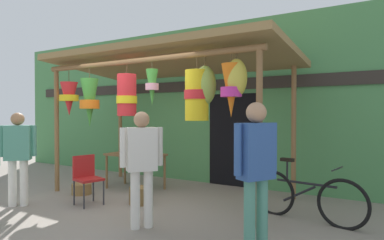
{
  "coord_description": "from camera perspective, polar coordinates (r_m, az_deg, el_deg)",
  "views": [
    {
      "loc": [
        3.82,
        -4.51,
        1.57
      ],
      "look_at": [
        0.49,
        1.04,
        1.45
      ],
      "focal_mm": 31.45,
      "sensor_mm": 36.0,
      "label": 1
    }
  ],
  "objects": [
    {
      "name": "ground_plane",
      "position": [
        6.12,
        -9.21,
        -13.79
      ],
      "size": [
        30.0,
        30.0,
        0.0
      ],
      "primitive_type": "plane",
      "color": "gray"
    },
    {
      "name": "shopper_by_bananas",
      "position": [
        6.44,
        -27.43,
        -4.72
      ],
      "size": [
        0.45,
        0.44,
        1.59
      ],
      "color": "silver",
      "rests_on": "ground_plane"
    },
    {
      "name": "market_stall_canopy",
      "position": [
        6.29,
        -4.93,
        7.98
      ],
      "size": [
        4.77,
        2.34,
        2.76
      ],
      "color": "brown",
      "rests_on": "ground_plane"
    },
    {
      "name": "parked_bicycle",
      "position": [
        5.31,
        18.65,
        -12.27
      ],
      "size": [
        1.74,
        0.45,
        0.92
      ],
      "color": "black",
      "rests_on": "ground_plane"
    },
    {
      "name": "shop_facade",
      "position": [
        7.82,
        1.78,
        2.61
      ],
      "size": [
        12.28,
        0.29,
        3.56
      ],
      "color": "#47844C",
      "rests_on": "ground_plane"
    },
    {
      "name": "wicker_basket_by_table",
      "position": [
        6.04,
        -8.88,
        -12.54
      ],
      "size": [
        0.36,
        0.36,
        0.29
      ],
      "primitive_type": "cylinder",
      "color": "brown",
      "rests_on": "ground_plane"
    },
    {
      "name": "flower_heap_on_table",
      "position": [
        7.03,
        -9.51,
        -5.1
      ],
      "size": [
        0.72,
        0.51,
        0.15
      ],
      "color": "red",
      "rests_on": "display_table"
    },
    {
      "name": "display_table",
      "position": [
        7.14,
        -9.57,
        -6.34
      ],
      "size": [
        1.19,
        0.66,
        0.74
      ],
      "color": "brown",
      "rests_on": "ground_plane"
    },
    {
      "name": "folding_chair",
      "position": [
        6.17,
        -17.44,
        -8.92
      ],
      "size": [
        0.49,
        0.49,
        0.84
      ],
      "color": "#AD1E1E",
      "rests_on": "ground_plane"
    },
    {
      "name": "wicker_basket_spare",
      "position": [
        7.02,
        -18.22,
        -11.02
      ],
      "size": [
        0.38,
        0.38,
        0.21
      ],
      "primitive_type": "cylinder",
      "color": "olive",
      "rests_on": "ground_plane"
    },
    {
      "name": "customer_foreground",
      "position": [
        3.85,
        10.81,
        -7.36
      ],
      "size": [
        0.39,
        0.53,
        1.7
      ],
      "color": "#4C8E7A",
      "rests_on": "ground_plane"
    },
    {
      "name": "vendor_in_orange",
      "position": [
        4.67,
        -8.52,
        -6.67
      ],
      "size": [
        0.42,
        0.48,
        1.6
      ],
      "color": "silver",
      "rests_on": "ground_plane"
    }
  ]
}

